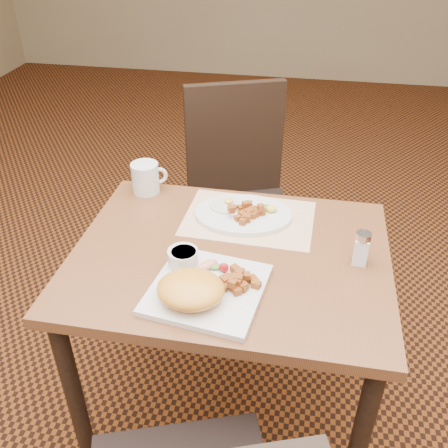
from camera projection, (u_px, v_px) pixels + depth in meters
ground at (229, 414)px, 1.84m from camera, size 8.00×8.00×0.00m
table at (230, 282)px, 1.48m from camera, size 0.90×0.70×0.75m
chair_far at (240, 190)px, 2.14m from camera, size 0.55×0.55×0.97m
placemat at (249, 218)px, 1.57m from camera, size 0.41×0.29×0.00m
plate_square at (207, 289)px, 1.28m from camera, size 0.32×0.32×0.02m
plate_oval at (243, 215)px, 1.57m from camera, size 0.32×0.25×0.02m
hollandaise_mound at (190, 290)px, 1.23m from camera, size 0.18×0.15×0.06m
ramekin at (183, 257)px, 1.34m from camera, size 0.08×0.08×0.05m
garnish_sq at (213, 266)px, 1.33m from camera, size 0.09×0.07×0.03m
fried_egg at (226, 205)px, 1.60m from camera, size 0.10×0.10×0.02m
garnish_ov at (269, 208)px, 1.57m from camera, size 0.06×0.05×0.02m
salt_shaker at (361, 248)px, 1.36m from camera, size 0.05×0.05×0.10m
coffee_mug at (146, 178)px, 1.68m from camera, size 0.12×0.09×0.10m
home_fries_sq at (238, 281)px, 1.27m from camera, size 0.11×0.09×0.04m
home_fries_ov at (248, 212)px, 1.54m from camera, size 0.12×0.12×0.04m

